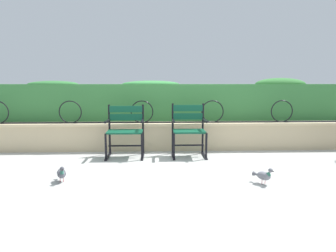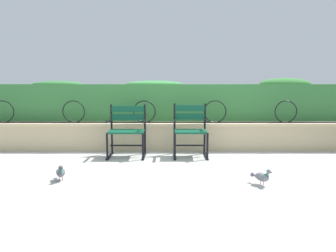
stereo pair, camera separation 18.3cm
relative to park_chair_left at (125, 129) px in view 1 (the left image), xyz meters
name	(u,v)px [view 1 (the left image)]	position (x,y,z in m)	size (l,w,h in m)	color
ground_plane	(168,160)	(0.72, -0.27, -0.47)	(60.00, 60.00, 0.00)	#ADADA8
stone_wall	(166,136)	(0.72, 0.53, -0.21)	(7.67, 0.41, 0.52)	#C6B289
iron_arch_fence	(147,114)	(0.35, 0.46, 0.22)	(7.13, 0.02, 0.42)	black
hedge_row	(168,101)	(0.76, 0.95, 0.43)	(7.52, 0.48, 0.83)	#387A3D
park_chair_left	(125,129)	(0.00, 0.00, 0.00)	(0.63, 0.53, 0.88)	#0F4C33
park_chair_right	(189,129)	(1.09, 0.01, 0.00)	(0.58, 0.52, 0.90)	#0F4C33
pigeon_near_chairs	(263,175)	(1.87, -1.57, -0.36)	(0.22, 0.25, 0.22)	gray
pigeon_far_side	(61,173)	(-0.69, -1.38, -0.36)	(0.17, 0.28, 0.22)	#5B5B66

